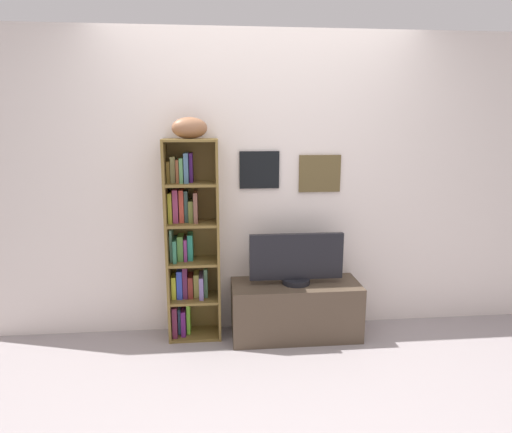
{
  "coord_description": "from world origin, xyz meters",
  "views": [
    {
      "loc": [
        -0.36,
        -2.37,
        1.69
      ],
      "look_at": [
        -0.05,
        0.85,
        1.01
      ],
      "focal_mm": 30.78,
      "sensor_mm": 36.0,
      "label": 1
    }
  ],
  "objects_px": {
    "football": "(190,128)",
    "television": "(296,259)",
    "bookshelf": "(189,244)",
    "tv_stand": "(295,310)"
  },
  "relations": [
    {
      "from": "football",
      "to": "television",
      "type": "relative_size",
      "value": 0.36
    },
    {
      "from": "bookshelf",
      "to": "tv_stand",
      "type": "relative_size",
      "value": 1.55
    },
    {
      "from": "television",
      "to": "tv_stand",
      "type": "bearing_deg",
      "value": -90.0
    },
    {
      "from": "bookshelf",
      "to": "football",
      "type": "distance_m",
      "value": 0.9
    },
    {
      "from": "football",
      "to": "tv_stand",
      "type": "height_order",
      "value": "football"
    },
    {
      "from": "bookshelf",
      "to": "tv_stand",
      "type": "xyz_separation_m",
      "value": [
        0.84,
        -0.11,
        -0.54
      ]
    },
    {
      "from": "bookshelf",
      "to": "television",
      "type": "xyz_separation_m",
      "value": [
        0.84,
        -0.11,
        -0.12
      ]
    },
    {
      "from": "bookshelf",
      "to": "football",
      "type": "xyz_separation_m",
      "value": [
        0.04,
        -0.03,
        0.9
      ]
    },
    {
      "from": "bookshelf",
      "to": "tv_stand",
      "type": "height_order",
      "value": "bookshelf"
    },
    {
      "from": "tv_stand",
      "to": "bookshelf",
      "type": "bearing_deg",
      "value": 172.7
    }
  ]
}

